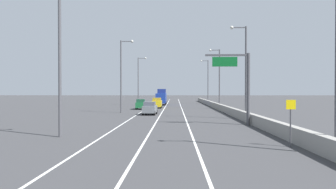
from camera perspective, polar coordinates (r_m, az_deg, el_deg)
ground_plane at (r=67.97m, az=1.22°, el=-2.28°), size 320.00×320.00×0.00m
lane_stripe_left at (r=59.25m, az=-4.13°, el=-2.72°), size 0.16×130.00×0.00m
lane_stripe_center at (r=59.02m, az=-0.75°, el=-2.73°), size 0.16×130.00×0.00m
lane_stripe_right at (r=59.00m, az=2.66°, el=-2.74°), size 0.16×130.00×0.00m
jersey_barrier_right at (r=44.75m, az=12.00°, el=-3.16°), size 0.60×120.00×1.10m
overhead_sign_gantry at (r=32.10m, az=13.81°, el=2.76°), size 4.68×0.36×7.50m
speed_advisory_sign at (r=20.58m, az=22.38°, el=-4.40°), size 0.60×0.11×3.00m
lamp_post_right_near at (r=19.20m, az=29.02°, el=9.77°), size 2.14×0.44×11.72m
lamp_post_right_second at (r=38.80m, az=14.33°, el=5.22°), size 2.14×0.44×11.72m
lamp_post_right_third at (r=59.29m, az=9.58°, el=3.68°), size 2.14×0.44×11.72m
lamp_post_right_fourth at (r=80.02m, az=7.49°, el=2.92°), size 2.14×0.44×11.72m
lamp_post_left_near at (r=24.57m, az=-19.47°, el=7.82°), size 2.14×0.44×11.72m
lamp_post_left_mid at (r=48.72m, az=-8.70°, el=4.32°), size 2.14×0.44×11.72m
lamp_post_left_far at (r=73.55m, az=-5.53°, el=3.12°), size 2.14×0.44×11.72m
car_yellow_0 at (r=61.32m, az=-2.12°, el=-1.62°), size 1.95×4.54×2.12m
car_green_1 at (r=57.69m, az=-5.22°, el=-1.85°), size 1.93×4.22×1.95m
car_gray_2 at (r=44.61m, az=-3.49°, el=-2.62°), size 2.03×4.17×1.94m
box_truck at (r=75.17m, az=-1.27°, el=-0.60°), size 2.52×8.05×4.00m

